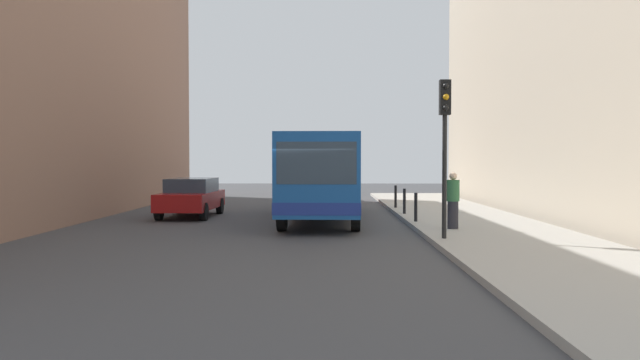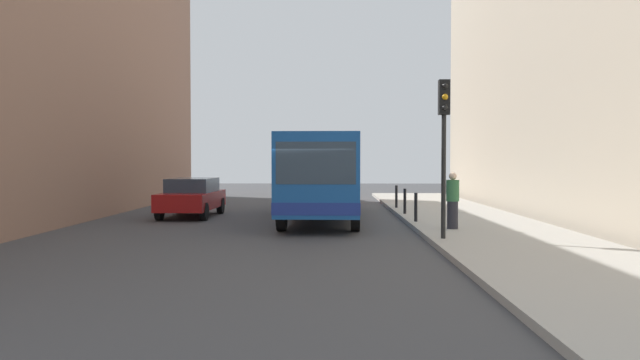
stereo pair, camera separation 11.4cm
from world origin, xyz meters
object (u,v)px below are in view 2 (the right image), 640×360
car_beside_bus (192,196)px  pedestrian_near_signal (453,201)px  bus (323,172)px  bollard_mid (405,201)px  car_behind_bus (330,187)px  traffic_light (444,128)px  bollard_far (396,197)px  bollard_near (416,207)px

car_beside_bus → pedestrian_near_signal: 10.53m
bus → pedestrian_near_signal: 6.09m
bollard_mid → car_behind_bus: bearing=108.0°
car_behind_bus → traffic_light: (2.93, -16.28, 2.22)m
bollard_far → bus: bearing=-130.0°
car_behind_bus → bollard_mid: (2.83, -8.70, -0.16)m
car_behind_bus → bollard_near: (2.83, -11.76, -0.16)m
car_behind_bus → bollard_far: car_behind_bus is taller
bus → bollard_mid: bus is taller
bollard_near → bollard_mid: 3.06m
car_behind_bus → bollard_mid: 9.15m
car_beside_bus → bollard_far: 8.63m
traffic_light → bus: bearing=114.6°
car_beside_bus → bollard_far: car_beside_bus is taller
bus → bollard_far: bus is taller
bus → bollard_mid: bearing=-167.1°
pedestrian_near_signal → traffic_light: bearing=66.6°
traffic_light → pedestrian_near_signal: bearing=73.6°
traffic_light → bollard_far: 10.90m
car_beside_bus → bollard_far: bearing=-159.9°
bus → bollard_mid: 3.33m
bollard_mid → bollard_far: (0.00, 3.06, 0.00)m
bus → car_behind_bus: size_ratio=2.48×
car_beside_bus → car_behind_bus: size_ratio=1.00×
traffic_light → bollard_near: size_ratio=4.32×
bollard_far → bollard_near: bearing=-90.0°
traffic_light → pedestrian_near_signal: size_ratio=2.45×
bollard_mid → bollard_far: bearing=90.0°
bus → bollard_far: bearing=-128.5°
bus → bollard_far: (3.09, 3.67, -1.10)m
bus → car_behind_bus: bus is taller
car_behind_bus → car_beside_bus: bearing=55.6°
car_beside_bus → pedestrian_near_signal: (8.96, -5.54, 0.20)m
bus → bollard_near: bearing=143.2°
bollard_near → car_beside_bus: bearing=157.8°
car_behind_bus → bollard_far: (2.83, -5.64, -0.16)m
bollard_mid → pedestrian_near_signal: 5.33m
traffic_light → bollard_far: traffic_light is taller
car_behind_bus → bollard_far: size_ratio=4.70×
car_behind_bus → traffic_light: traffic_light is taller
bus → bollard_far: 4.92m
bollard_far → car_behind_bus: bearing=116.6°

